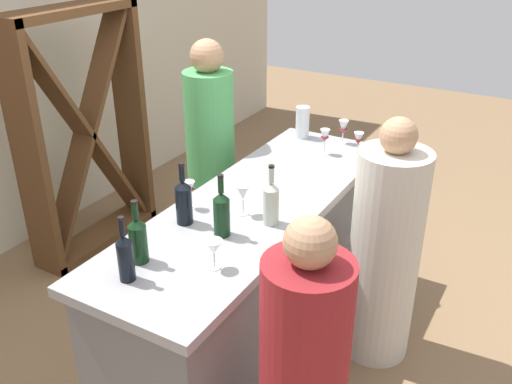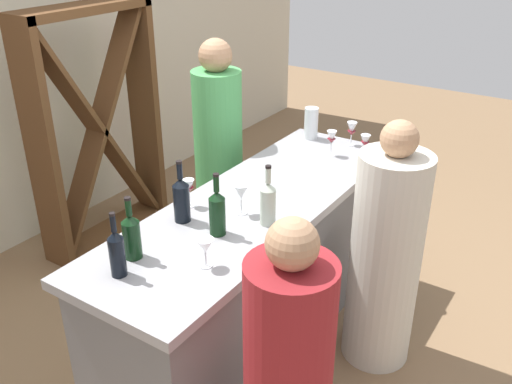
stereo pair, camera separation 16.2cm
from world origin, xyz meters
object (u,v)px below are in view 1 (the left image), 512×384
at_px(wine_bottle_second_right_near_black, 184,201).
at_px(water_pitcher, 302,122).
at_px(wine_glass_far_left, 325,137).
at_px(wine_bottle_leftmost_near_black, 125,256).
at_px(wine_bottle_second_left_dark_green, 138,239).
at_px(person_left_guest, 384,254).
at_px(wine_glass_near_center, 214,248).
at_px(person_right_guest, 211,167).
at_px(wine_glass_far_right, 189,189).
at_px(wine_glass_far_center, 243,193).
at_px(wine_glass_near_right, 343,128).
at_px(wine_rack, 85,134).
at_px(wine_glass_near_left, 358,140).
at_px(wine_bottle_center_dark_green, 222,213).
at_px(wine_bottle_rightmost_clear_pale, 271,202).

relative_size(wine_bottle_second_right_near_black, water_pitcher, 1.50).
relative_size(wine_bottle_second_right_near_black, wine_glass_far_left, 1.98).
xyz_separation_m(wine_bottle_leftmost_near_black, wine_bottle_second_left_dark_green, (0.13, 0.05, 0.00)).
bearing_deg(person_left_guest, wine_bottle_second_left_dark_green, 30.97).
distance_m(wine_glass_near_center, person_right_guest, 1.51).
height_order(wine_bottle_second_left_dark_green, wine_glass_far_right, wine_bottle_second_left_dark_green).
bearing_deg(wine_glass_far_center, wine_bottle_second_right_near_black, 137.69).
height_order(wine_glass_near_right, person_right_guest, person_right_guest).
bearing_deg(wine_bottle_leftmost_near_black, wine_glass_far_right, 13.18).
relative_size(wine_rack, wine_bottle_second_right_near_black, 5.53).
bearing_deg(person_left_guest, wine_glass_far_left, -61.46).
relative_size(wine_bottle_leftmost_near_black, wine_bottle_second_left_dark_green, 1.00).
bearing_deg(wine_rack, person_left_guest, -92.18).
height_order(wine_glass_far_right, water_pitcher, water_pitcher).
height_order(wine_bottle_second_left_dark_green, wine_glass_far_left, wine_bottle_second_left_dark_green).
height_order(wine_glass_near_right, person_left_guest, person_left_guest).
relative_size(wine_rack, wine_bottle_leftmost_near_black, 5.98).
xyz_separation_m(wine_glass_near_left, person_left_guest, (-0.54, -0.39, -0.41)).
bearing_deg(wine_glass_far_left, water_pitcher, 52.04).
bearing_deg(person_left_guest, wine_glass_near_center, 40.68).
relative_size(wine_glass_far_left, water_pitcher, 0.76).
distance_m(wine_bottle_second_left_dark_green, wine_glass_near_left, 1.64).
distance_m(wine_bottle_second_right_near_black, wine_glass_far_left, 1.19).
bearing_deg(wine_bottle_second_left_dark_green, wine_glass_near_right, -7.44).
distance_m(wine_glass_near_right, wine_glass_far_left, 0.23).
bearing_deg(water_pitcher, wine_glass_far_right, 177.37).
bearing_deg(water_pitcher, wine_glass_near_left, -107.19).
bearing_deg(wine_glass_near_right, person_right_guest, 119.10).
relative_size(wine_glass_near_right, person_right_guest, 0.10).
relative_size(wine_rack, water_pitcher, 8.32).
bearing_deg(wine_glass_far_left, wine_bottle_leftmost_near_black, 174.77).
relative_size(wine_bottle_second_left_dark_green, person_left_guest, 0.21).
bearing_deg(water_pitcher, wine_bottle_second_right_near_black, -179.34).
distance_m(wine_rack, person_right_guest, 0.99).
distance_m(wine_bottle_second_right_near_black, wine_glass_near_left, 1.29).
height_order(wine_glass_near_center, wine_glass_far_center, wine_glass_far_center).
relative_size(wine_bottle_second_left_dark_green, wine_bottle_second_right_near_black, 0.93).
height_order(wine_bottle_center_dark_green, wine_glass_far_left, wine_bottle_center_dark_green).
relative_size(wine_bottle_second_left_dark_green, wine_bottle_center_dark_green, 0.95).
relative_size(wine_glass_near_right, wine_glass_far_right, 1.05).
bearing_deg(wine_rack, wine_glass_near_center, -119.44).
height_order(wine_bottle_rightmost_clear_pale, wine_glass_far_left, wine_bottle_rightmost_clear_pale).
distance_m(wine_bottle_center_dark_green, wine_glass_near_right, 1.40).
xyz_separation_m(water_pitcher, person_left_guest, (-0.68, -0.84, -0.40)).
bearing_deg(wine_bottle_rightmost_clear_pale, wine_glass_far_left, 8.12).
distance_m(wine_glass_near_right, water_pitcher, 0.28).
height_order(wine_rack, wine_bottle_leftmost_near_black, wine_rack).
bearing_deg(wine_glass_near_left, wine_bottle_rightmost_clear_pale, 176.28).
relative_size(wine_glass_near_left, person_left_guest, 0.11).
xyz_separation_m(wine_bottle_leftmost_near_black, wine_bottle_second_right_near_black, (0.51, 0.08, 0.01)).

